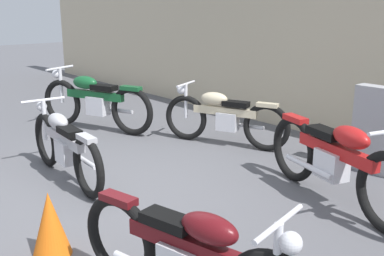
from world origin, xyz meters
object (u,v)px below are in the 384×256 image
Objects in this scene: traffic_cone at (50,224)px; motorcycle_silver at (65,145)px; stone_marker at (382,131)px; motorcycle_red at (336,160)px; motorcycle_green at (94,101)px; motorcycle_cream at (224,117)px.

traffic_cone is 1.72m from motorcycle_silver.
traffic_cone is at bearing 154.35° from motorcycle_silver.
stone_marker is 0.50× the size of motorcycle_red.
stone_marker is 4.38m from motorcycle_green.
traffic_cone is at bearing 88.81° from motorcycle_cream.
motorcycle_green is (-1.99, -1.01, 0.06)m from motorcycle_cream.
stone_marker is 3.94m from traffic_cone.
motorcycle_red is (0.15, -1.20, -0.06)m from stone_marker.
motorcycle_cream reaches higher than motorcycle_silver.
motorcycle_cream is 2.39m from motorcycle_silver.
stone_marker reaches higher than motorcycle_cream.
motorcycle_cream is at bearing -174.94° from motorcycle_green.
stone_marker is at bearing -179.87° from motorcycle_green.
motorcycle_green is at bearing -33.69° from motorcycle_silver.
motorcycle_red reaches higher than motorcycle_cream.
motorcycle_silver is at bearing 150.66° from traffic_cone.
traffic_cone is 0.28× the size of motorcycle_silver.
traffic_cone is 3.47m from motorcycle_cream.
motorcycle_green is (-4.21, -0.44, 0.01)m from motorcycle_red.
motorcycle_green is at bearing -156.99° from motorcycle_red.
motorcycle_cream is (-2.08, -0.64, -0.11)m from stone_marker.
traffic_cone is 0.30× the size of motorcycle_cream.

